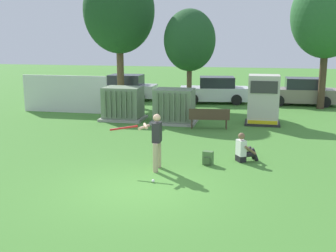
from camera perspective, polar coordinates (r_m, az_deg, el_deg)
ground_plane at (r=11.34m, az=-3.88°, el=-8.55°), size 96.00×96.00×0.00m
fence_panel at (r=23.25m, az=-13.94°, el=4.27°), size 4.80×0.12×2.00m
transformer_west at (r=20.66m, az=-6.16°, el=3.03°), size 2.10×1.70×1.62m
transformer_mid_west at (r=19.74m, az=0.88°, el=2.68°), size 2.10×1.70×1.62m
generator_enclosure at (r=19.91m, az=12.89°, el=3.48°), size 1.60×1.40×2.30m
park_bench at (r=18.56m, az=5.65°, el=1.24°), size 1.84×0.63×0.92m
batter at (r=12.64m, az=-1.77°, el=-1.74°), size 1.61×0.72×1.74m
sports_ball at (r=11.77m, az=-2.06°, el=-7.52°), size 0.09×0.09×0.09m
seated_spectator at (r=13.87m, az=10.32°, el=-3.25°), size 0.79×0.67×0.96m
backpack at (r=13.37m, az=5.48°, el=-4.40°), size 0.35×0.31×0.44m
tree_left at (r=25.63m, az=-6.72°, el=15.35°), size 4.21×4.21×8.05m
tree_center_left at (r=23.96m, az=2.98°, el=11.59°), size 2.92×2.92×5.57m
tree_center_right at (r=25.14m, az=20.94°, el=13.91°), size 3.93×3.93×7.52m
parked_car_leftmost at (r=27.61m, az=-5.95°, el=5.20°), size 4.22×1.96×1.62m
parked_car_left_of_center at (r=26.12m, az=6.43°, el=4.81°), size 4.40×2.36×1.62m
parked_car_right_of_center at (r=26.48m, az=17.76°, el=4.41°), size 4.23×1.97×1.62m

